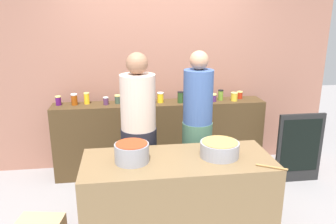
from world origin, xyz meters
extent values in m
plane|color=gray|center=(0.00, 0.00, 0.00)|extent=(12.00, 12.00, 0.00)
cube|color=#93614F|center=(0.00, 1.45, 1.50)|extent=(4.80, 0.12, 3.00)
cube|color=#412F19|center=(0.00, 1.10, 0.48)|extent=(2.70, 0.36, 0.96)
cube|color=brown|center=(0.00, -0.30, 0.40)|extent=(1.70, 0.70, 0.80)
cylinder|color=#4A1254|center=(-1.26, 1.15, 1.01)|extent=(0.07, 0.07, 0.10)
cylinder|color=#D6C666|center=(-1.26, 1.15, 1.07)|extent=(0.07, 0.07, 0.01)
cylinder|color=#8F3B0B|center=(-1.06, 1.13, 1.02)|extent=(0.08, 0.08, 0.13)
cylinder|color=silver|center=(-1.06, 1.13, 1.09)|extent=(0.08, 0.08, 0.02)
cylinder|color=gold|center=(-0.92, 1.16, 1.02)|extent=(0.07, 0.07, 0.13)
cylinder|color=#D6C666|center=(-0.92, 1.16, 1.09)|extent=(0.07, 0.07, 0.01)
cylinder|color=#4D2B49|center=(-0.68, 1.09, 1.00)|extent=(0.06, 0.06, 0.09)
cylinder|color=silver|center=(-0.68, 1.09, 1.05)|extent=(0.07, 0.07, 0.01)
cylinder|color=#354737|center=(-0.53, 1.13, 1.00)|extent=(0.07, 0.07, 0.09)
cylinder|color=#D6C666|center=(-0.53, 1.13, 1.06)|extent=(0.08, 0.08, 0.02)
cylinder|color=#401D55|center=(-0.37, 1.08, 1.02)|extent=(0.07, 0.07, 0.13)
cylinder|color=#D6C666|center=(-0.37, 1.08, 1.10)|extent=(0.07, 0.07, 0.01)
cylinder|color=gold|center=(-0.09, 1.08, 1.01)|extent=(0.06, 0.06, 0.11)
cylinder|color=black|center=(-0.09, 1.08, 1.07)|extent=(0.07, 0.07, 0.02)
cylinder|color=gold|center=(0.01, 1.10, 1.02)|extent=(0.08, 0.08, 0.12)
cylinder|color=silver|center=(0.01, 1.10, 1.08)|extent=(0.08, 0.08, 0.01)
cylinder|color=#28441F|center=(0.26, 1.05, 1.02)|extent=(0.07, 0.07, 0.13)
cylinder|color=black|center=(0.26, 1.05, 1.10)|extent=(0.08, 0.08, 0.01)
cylinder|color=#3D452A|center=(0.55, 1.09, 1.02)|extent=(0.07, 0.07, 0.12)
cylinder|color=#D6C666|center=(0.55, 1.09, 1.08)|extent=(0.07, 0.07, 0.01)
cylinder|color=#46245A|center=(0.69, 1.06, 1.00)|extent=(0.08, 0.08, 0.09)
cylinder|color=#D6C666|center=(0.69, 1.06, 1.05)|extent=(0.08, 0.08, 0.01)
cylinder|color=olive|center=(0.80, 1.11, 1.02)|extent=(0.07, 0.07, 0.12)
cylinder|color=black|center=(0.80, 1.11, 1.09)|extent=(0.07, 0.07, 0.01)
cylinder|color=gold|center=(0.97, 1.05, 1.01)|extent=(0.09, 0.09, 0.10)
cylinder|color=#D6C666|center=(0.97, 1.05, 1.06)|extent=(0.09, 0.09, 0.01)
cylinder|color=#A92611|center=(1.08, 1.16, 1.00)|extent=(0.07, 0.07, 0.09)
cylinder|color=#D6C666|center=(1.08, 1.16, 1.05)|extent=(0.08, 0.08, 0.01)
cylinder|color=gray|center=(-0.41, -0.30, 0.89)|extent=(0.30, 0.30, 0.17)
cylinder|color=#94361A|center=(-0.41, -0.30, 0.97)|extent=(0.28, 0.28, 0.00)
cylinder|color=gray|center=(0.38, -0.29, 0.87)|extent=(0.35, 0.35, 0.14)
cylinder|color=#A98544|center=(0.38, -0.29, 0.94)|extent=(0.32, 0.32, 0.00)
cylinder|color=#9E703D|center=(0.75, -0.59, 0.81)|extent=(0.23, 0.15, 0.02)
cylinder|color=black|center=(-0.32, 0.26, 0.46)|extent=(0.37, 0.37, 0.91)
cylinder|color=#C8AE9E|center=(-0.32, 0.26, 1.19)|extent=(0.36, 0.36, 0.56)
sphere|color=#8C6047|center=(-0.32, 0.26, 1.58)|extent=(0.22, 0.22, 0.22)
cylinder|color=#3F644D|center=(0.32, 0.33, 0.46)|extent=(0.33, 0.33, 0.93)
cylinder|color=#38538A|center=(0.32, 0.33, 1.21)|extent=(0.31, 0.31, 0.57)
sphere|color=tan|center=(0.32, 0.33, 1.59)|extent=(0.20, 0.20, 0.20)
cube|color=black|center=(1.68, 0.58, 0.44)|extent=(0.58, 0.04, 0.89)
cube|color=black|center=(1.68, 0.56, 0.49)|extent=(0.50, 0.01, 0.68)
camera|label=1|loc=(-0.46, -2.98, 2.04)|focal=35.58mm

